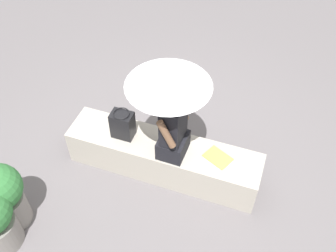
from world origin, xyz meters
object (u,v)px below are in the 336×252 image
Objects in this scene: person_seated at (173,127)px; parasol at (169,78)px; magazine at (218,157)px; planter_near at (2,195)px; handbag_black at (123,125)px.

parasol is at bearing -31.77° from person_seated.
magazine is 0.34× the size of planter_near.
person_seated is at bearing 148.23° from parasol.
magazine is at bearing -170.91° from person_seated.
handbag_black is 1.40m from planter_near.
handbag_black is 0.42× the size of planter_near.
parasol is (0.07, -0.04, 0.59)m from person_seated.
handbag_black is at bearing 26.79° from magazine.
person_seated is 2.60× the size of handbag_black.
person_seated reaches higher than magazine.
parasol reaches higher than person_seated.
parasol is 3.94× the size of magazine.
person_seated is 0.60m from parasol.
handbag_black is at bearing 0.09° from parasol.
magazine is 2.22m from planter_near.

